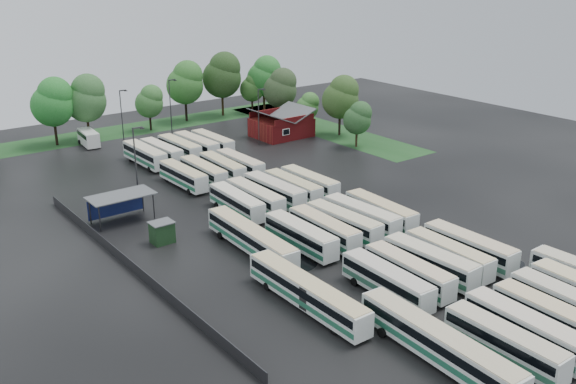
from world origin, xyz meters
TOP-DOWN VIEW (x-y plane):
  - ground at (0.00, 0.00)m, footprint 160.00×160.00m
  - brick_building at (24.00, 42.77)m, footprint 10.07×8.60m
  - wash_shed at (-17.20, 22.02)m, footprint 8.20×4.20m
  - utility_hut at (-16.20, 12.60)m, footprint 2.70×2.20m
  - grass_strip_north at (2.00, 64.80)m, footprint 80.00×10.00m
  - grass_strip_east at (34.00, 42.80)m, footprint 10.00×50.00m
  - west_fence at (-22.20, 8.00)m, footprint 0.10×50.00m
  - bus_r0c0 at (-4.55, -26.10)m, footprint 2.39×10.89m
  - bus_r0c1 at (-1.38, -25.89)m, footprint 2.77×11.31m
  - bus_r0c2 at (2.08, -26.27)m, footprint 2.63×11.09m
  - bus_r0c3 at (5.31, -26.00)m, footprint 2.84×11.29m
  - bus_r1c0 at (-4.48, -12.57)m, footprint 2.74×11.08m
  - bus_r1c1 at (-1.20, -12.44)m, footprint 2.66×10.87m
  - bus_r1c2 at (2.18, -12.29)m, footprint 2.73×11.14m
  - bus_r1c3 at (5.15, -12.34)m, footprint 2.51×10.72m
  - bus_r1c4 at (8.39, -12.55)m, footprint 2.41×11.18m
  - bus_r2c0 at (-4.40, 1.24)m, footprint 2.46×11.04m
  - bus_r2c1 at (-1.04, 1.03)m, footprint 2.62×10.96m
  - bus_r2c2 at (2.05, 1.06)m, footprint 2.83×11.15m
  - bus_r2c3 at (5.17, 1.23)m, footprint 2.88×11.32m
  - bus_r2c4 at (8.22, 0.94)m, footprint 2.84×11.18m
  - bus_r3c0 at (-4.30, 14.79)m, footprint 2.73×10.78m
  - bus_r3c1 at (-1.36, 14.81)m, footprint 2.49×10.98m
  - bus_r3c2 at (2.06, 15.15)m, footprint 2.58×11.30m
  - bus_r3c3 at (5.12, 14.99)m, footprint 2.32×10.74m
  - bus_r3c4 at (8.27, 15.11)m, footprint 2.34×10.68m
  - bus_r4c0 at (-4.58, 28.72)m, footprint 2.44×10.66m
  - bus_r4c1 at (-1.27, 28.56)m, footprint 2.48×10.75m
  - bus_r4c2 at (2.13, 28.69)m, footprint 2.66×10.74m
  - bus_r4c3 at (5.21, 28.50)m, footprint 2.30×10.67m
  - bus_r5c0 at (-4.43, 41.73)m, footprint 2.56×11.30m
  - bus_r5c1 at (-1.31, 42.12)m, footprint 2.66×10.76m
  - bus_r5c2 at (2.16, 42.26)m, footprint 2.58×10.89m
  - bus_r5c3 at (5.15, 41.90)m, footprint 2.79×11.20m
  - bus_r5c4 at (8.33, 41.81)m, footprint 2.42×10.75m
  - artic_bus_west_a at (-9.08, -22.86)m, footprint 3.18×16.65m
  - artic_bus_west_b at (-9.27, 4.16)m, footprint 2.93×16.16m
  - artic_bus_west_c at (-12.18, -9.50)m, footprint 2.39×16.05m
  - minibus at (-7.36, 58.55)m, footprint 2.90×6.49m
  - tree_north_1 at (-11.61, 62.37)m, footprint 7.44×7.44m
  - tree_north_2 at (-5.71, 62.09)m, footprint 7.43×7.43m
  - tree_north_3 at (6.59, 61.92)m, footprint 5.42×5.42m
  - tree_north_4 at (15.98, 64.49)m, footprint 7.53×7.53m
  - tree_north_5 at (24.61, 64.14)m, footprint 8.17×8.17m
  - tree_north_6 at (33.79, 61.77)m, footprint 7.38×7.38m
  - tree_east_0 at (30.48, 28.84)m, footprint 4.96×4.96m
  - tree_east_1 at (33.46, 36.68)m, footprint 6.92×6.92m
  - tree_east_2 at (31.10, 43.66)m, footprint 4.51×4.48m
  - tree_east_3 at (30.32, 51.35)m, footprint 6.78×6.78m
  - tree_east_4 at (31.09, 62.52)m, footprint 5.23×5.23m
  - lamp_post_ne at (17.41, 40.59)m, footprint 1.56×0.30m
  - lamp_post_nw at (-13.06, 25.43)m, footprint 1.68×0.33m
  - lamp_post_back_w at (-1.69, 56.06)m, footprint 1.50×0.29m
  - lamp_post_back_e at (8.05, 56.03)m, footprint 1.63×0.32m
  - puddle_0 at (0.32, -22.31)m, footprint 4.13×4.13m
  - puddle_1 at (9.23, -21.10)m, footprint 2.74×2.74m
  - puddle_2 at (-7.35, -0.59)m, footprint 6.23×6.23m
  - puddle_3 at (5.61, 0.67)m, footprint 3.05×3.05m
  - puddle_4 at (11.97, -15.83)m, footprint 2.52×2.52m

SIDE VIEW (x-z plane):
  - ground at x=0.00m, z-range 0.00..0.00m
  - puddle_0 at x=0.32m, z-range 0.00..0.01m
  - puddle_1 at x=9.23m, z-range 0.00..0.01m
  - puddle_2 at x=-7.35m, z-range 0.00..0.01m
  - puddle_3 at x=5.61m, z-range 0.00..0.01m
  - puddle_4 at x=11.97m, z-range 0.00..0.01m
  - grass_strip_north at x=2.00m, z-range 0.00..0.01m
  - grass_strip_east at x=34.00m, z-range 0.00..0.01m
  - west_fence at x=-22.20m, z-range 0.00..1.20m
  - utility_hut at x=-16.20m, z-range 0.01..2.63m
  - minibus at x=-7.36m, z-range 0.15..2.91m
  - bus_r4c0 at x=-4.58m, z-range 0.15..3.11m
  - bus_r4c3 at x=5.21m, z-range 0.15..3.12m
  - bus_r4c2 at x=2.13m, z-range 0.15..3.12m
  - bus_r3c4 at x=8.27m, z-range 0.15..3.12m
  - bus_r1c3 at x=5.15m, z-range 0.15..3.12m
  - bus_r5c1 at x=-1.31m, z-range 0.15..3.12m
  - bus_r3c0 at x=-4.30m, z-range 0.15..3.12m
  - bus_r4c1 at x=-1.27m, z-range 0.15..3.13m
  - bus_r5c4 at x=8.33m, z-range 0.15..3.13m
  - bus_r3c3 at x=5.12m, z-range 0.15..3.14m
  - artic_bus_west_c at x=-12.18m, z-range 0.16..3.14m
  - bus_r1c1 at x=-1.20m, z-range 0.15..3.16m
  - artic_bus_west_b at x=-9.27m, z-range 0.16..3.15m
  - bus_r5c2 at x=2.16m, z-range 0.15..3.17m
  - bus_r0c0 at x=-4.55m, z-range 0.15..3.18m
  - bus_r2c1 at x=-1.04m, z-range 0.15..3.19m
  - bus_r3c1 at x=-1.36m, z-range 0.15..3.20m
  - bus_r1c0 at x=-4.48m, z-range 0.15..3.22m
  - bus_r2c0 at x=-4.40m, z-range 0.15..3.22m
  - bus_r0c2 at x=2.08m, z-range 0.15..3.22m
  - bus_r2c2 at x=2.05m, z-range 0.15..3.23m
  - bus_r1c2 at x=2.18m, z-range 0.15..3.23m
  - bus_r2c4 at x=8.22m, z-range 0.15..3.24m
  - bus_r5c3 at x=5.15m, z-range 0.15..3.25m
  - artic_bus_west_a at x=-9.08m, z-range 0.17..3.24m
  - bus_r1c4 at x=8.39m, z-range 0.16..3.27m
  - bus_r0c3 at x=5.31m, z-range 0.16..3.27m
  - bus_r2c3 at x=5.17m, z-range 0.16..3.28m
  - bus_r0c1 at x=-1.38m, z-range 0.16..3.28m
  - bus_r3c2 at x=2.06m, z-range 0.16..3.29m
  - bus_r5c0 at x=-4.43m, z-range 0.16..3.29m
  - brick_building at x=24.00m, z-range -0.83..4.56m
  - wash_shed at x=-17.20m, z-range 1.20..4.78m
  - tree_east_2 at x=31.10m, z-range 1.06..8.49m
  - tree_east_0 at x=30.48m, z-range 1.17..9.39m
  - tree_east_4 at x=31.09m, z-range 1.24..9.90m
  - lamp_post_back_w at x=-1.69m, z-range 0.79..10.54m
  - tree_north_3 at x=6.59m, z-range 1.28..10.25m
  - lamp_post_ne at x=17.41m, z-range 0.81..10.91m
  - lamp_post_back_e at x=8.05m, z-range 0.85..11.44m
  - lamp_post_nw at x=-13.06m, z-range 0.88..11.76m
  - tree_east_3 at x=30.32m, z-range 1.61..12.84m
  - tree_east_1 at x=33.46m, z-range 1.64..13.11m
  - tree_north_6 at x=33.79m, z-range 1.75..13.97m
  - tree_north_2 at x=-5.71m, z-range 1.77..14.06m
  - tree_north_1 at x=-11.61m, z-range 1.77..14.09m
  - tree_north_4 at x=15.98m, z-range 1.79..14.25m
  - tree_north_5 at x=24.61m, z-range 1.94..15.47m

